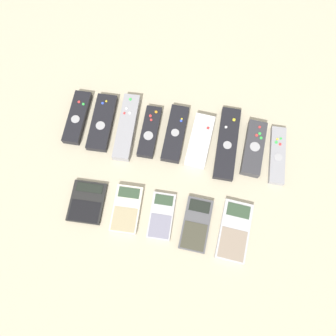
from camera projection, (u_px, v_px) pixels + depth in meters
The scene contains 15 objects.
ground_plane at pixel (166, 180), 0.89m from camera, with size 3.00×3.00×0.00m, color #B2A88E.
remote_0 at pixel (77, 117), 0.94m from camera, with size 0.05×0.16×0.02m.
remote_1 at pixel (102, 122), 0.93m from camera, with size 0.07×0.18×0.02m.
remote_2 at pixel (127, 127), 0.93m from camera, with size 0.06×0.20×0.03m.
remote_3 at pixel (150, 132), 0.92m from camera, with size 0.05×0.15×0.02m.
remote_4 at pixel (174, 133), 0.92m from camera, with size 0.05×0.17×0.02m.
remote_5 at pixel (200, 141), 0.91m from camera, with size 0.06×0.15×0.03m.
remote_6 at pixel (227, 143), 0.91m from camera, with size 0.06×0.22×0.02m.
remote_7 at pixel (254, 148), 0.90m from camera, with size 0.06×0.16×0.03m.
remote_8 at pixel (277, 155), 0.90m from camera, with size 0.05×0.17×0.02m.
calculator_0 at pixel (87, 202), 0.86m from camera, with size 0.09×0.12×0.01m.
calculator_1 at pixel (127, 209), 0.85m from camera, with size 0.08×0.13×0.02m.
calculator_2 at pixel (161, 216), 0.85m from camera, with size 0.07×0.12×0.01m.
calculator_3 at pixel (196, 224), 0.84m from camera, with size 0.07×0.14×0.01m.
calculator_4 at pixel (234, 231), 0.84m from camera, with size 0.08×0.16×0.01m.
Camera 1 is at (0.05, -0.25, 0.85)m, focal length 35.00 mm.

